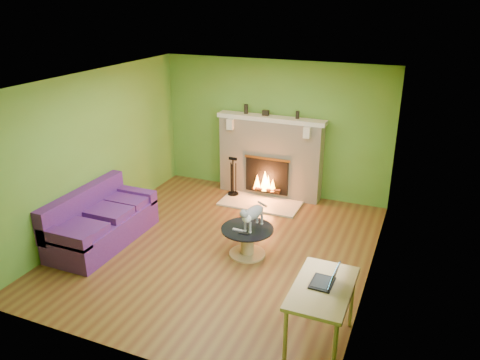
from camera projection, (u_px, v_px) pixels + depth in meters
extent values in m
plane|color=brown|center=(220.00, 248.00, 7.33)|extent=(5.00, 5.00, 0.00)
plane|color=white|center=(218.00, 81.00, 6.37)|extent=(5.00, 5.00, 0.00)
plane|color=#54822A|center=(274.00, 128.00, 9.00)|extent=(5.00, 0.00, 5.00)
plane|color=#54822A|center=(114.00, 250.00, 4.71)|extent=(5.00, 0.00, 5.00)
plane|color=#54822A|center=(95.00, 152.00, 7.66)|extent=(0.00, 5.00, 5.00)
plane|color=#54822A|center=(377.00, 193.00, 6.04)|extent=(0.00, 5.00, 5.00)
plane|color=silver|center=(367.00, 202.00, 5.18)|extent=(0.00, 1.20, 1.20)
plane|color=white|center=(366.00, 202.00, 5.19)|extent=(0.00, 1.06, 1.06)
cube|color=beige|center=(270.00, 158.00, 9.05)|extent=(2.00, 0.35, 1.50)
cube|color=black|center=(267.00, 176.00, 9.00)|extent=(0.85, 0.03, 0.68)
cube|color=#B97B2E|center=(267.00, 159.00, 8.86)|extent=(0.91, 0.02, 0.04)
cylinder|color=black|center=(266.00, 190.00, 9.07)|extent=(0.55, 0.07, 0.07)
cube|color=beige|center=(271.00, 119.00, 8.73)|extent=(2.10, 0.28, 0.08)
cube|color=beige|center=(230.00, 124.00, 8.89)|extent=(0.12, 0.10, 0.20)
cube|color=beige|center=(307.00, 133.00, 8.36)|extent=(0.12, 0.10, 0.20)
cube|color=beige|center=(260.00, 203.00, 8.87)|extent=(1.50, 0.75, 0.03)
cube|color=beige|center=(271.00, 119.00, 8.73)|extent=(2.10, 0.28, 0.08)
cube|color=#4A1B66|center=(104.00, 230.00, 7.44)|extent=(0.85, 1.88, 0.42)
cube|color=#4A1B66|center=(83.00, 205.00, 7.43)|extent=(0.19, 1.88, 0.53)
cube|color=#4A1B66|center=(64.00, 238.00, 6.62)|extent=(0.85, 0.19, 0.21)
cube|color=#4A1B66|center=(133.00, 195.00, 8.06)|extent=(0.85, 0.19, 0.21)
cube|color=#4A1B66|center=(81.00, 229.00, 6.87)|extent=(0.68, 0.50, 0.12)
cube|color=#4A1B66|center=(108.00, 212.00, 7.41)|extent=(0.68, 0.50, 0.12)
cube|color=#4A1B66|center=(128.00, 200.00, 7.86)|extent=(0.68, 0.50, 0.12)
cylinder|color=tan|center=(247.00, 254.00, 7.14)|extent=(0.55, 0.55, 0.03)
cylinder|color=tan|center=(247.00, 242.00, 7.06)|extent=(0.20, 0.20, 0.39)
cylinder|color=black|center=(247.00, 229.00, 6.98)|extent=(0.79, 0.79, 0.02)
cube|color=tan|center=(323.00, 288.00, 5.00)|extent=(0.62, 1.06, 0.04)
cylinder|color=tan|center=(285.00, 340.00, 4.83)|extent=(0.05, 0.05, 0.75)
cylinder|color=tan|center=(334.00, 353.00, 4.65)|extent=(0.05, 0.05, 0.75)
cylinder|color=tan|center=(309.00, 290.00, 5.65)|extent=(0.05, 0.05, 0.75)
cylinder|color=tan|center=(352.00, 299.00, 5.47)|extent=(0.05, 0.05, 0.75)
cube|color=gray|center=(238.00, 230.00, 6.91)|extent=(0.17, 0.05, 0.02)
cube|color=black|center=(244.00, 233.00, 6.81)|extent=(0.16, 0.06, 0.02)
cylinder|color=black|center=(246.00, 109.00, 8.89)|extent=(0.08, 0.08, 0.18)
cylinder|color=black|center=(297.00, 115.00, 8.54)|extent=(0.07, 0.07, 0.14)
cube|color=black|center=(266.00, 113.00, 8.77)|extent=(0.12, 0.08, 0.10)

